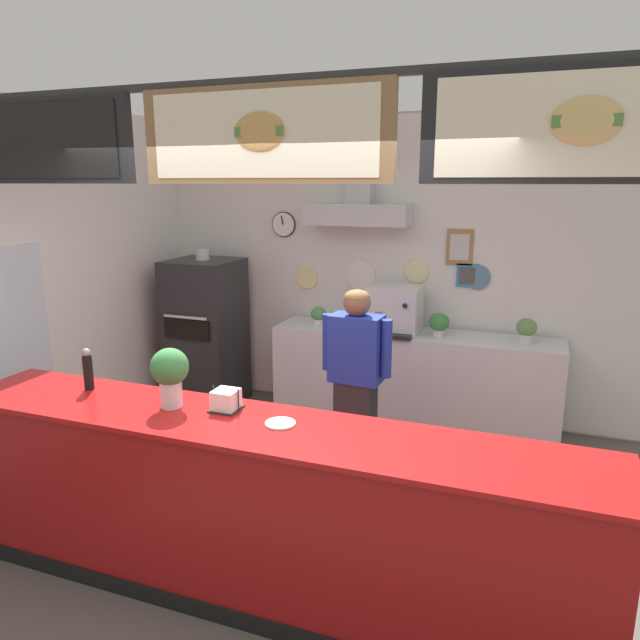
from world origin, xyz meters
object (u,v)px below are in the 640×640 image
at_px(shop_worker, 356,383).
at_px(potted_sage, 439,323).
at_px(pepper_grinder, 88,369).
at_px(potted_rosemary, 526,329).
at_px(pizza_oven, 206,333).
at_px(napkin_holder, 226,401).
at_px(potted_thyme, 353,318).
at_px(potted_oregano, 319,315).
at_px(condiment_plate, 280,423).
at_px(basil_vase, 170,374).
at_px(espresso_machine, 394,310).

xyz_separation_m(shop_worker, potted_sage, (0.41, 1.27, 0.21)).
bearing_deg(pepper_grinder, potted_rosemary, 44.39).
height_order(pizza_oven, shop_worker, pizza_oven).
bearing_deg(pizza_oven, potted_sage, 2.96).
xyz_separation_m(potted_rosemary, napkin_holder, (-1.57, -2.50, 0.04)).
bearing_deg(napkin_holder, potted_thyme, 90.20).
xyz_separation_m(potted_oregano, condiment_plate, (0.75, -2.59, 0.02)).
distance_m(potted_oregano, condiment_plate, 2.69).
bearing_deg(potted_thyme, basil_vase, -96.99).
xyz_separation_m(potted_sage, potted_rosemary, (0.76, 0.01, 0.00)).
bearing_deg(pizza_oven, pepper_grinder, -75.81).
distance_m(shop_worker, napkin_holder, 1.31).
height_order(potted_thyme, napkin_holder, napkin_holder).
bearing_deg(pizza_oven, potted_oregano, 6.80).
xyz_separation_m(potted_thyme, condiment_plate, (0.38, -2.57, 0.01)).
distance_m(espresso_machine, basil_vase, 2.65).
distance_m(potted_sage, potted_rosemary, 0.76).
bearing_deg(potted_thyme, condiment_plate, -81.50).
height_order(potted_sage, condiment_plate, potted_sage).
xyz_separation_m(condiment_plate, pepper_grinder, (-1.35, 0.09, 0.12)).
height_order(espresso_machine, napkin_holder, espresso_machine).
bearing_deg(basil_vase, pizza_oven, 117.29).
distance_m(potted_thyme, napkin_holder, 2.49).
bearing_deg(potted_thyme, pepper_grinder, -111.29).
bearing_deg(potted_rosemary, espresso_machine, -179.65).
bearing_deg(pepper_grinder, potted_oregano, 76.37).
xyz_separation_m(pizza_oven, pepper_grinder, (0.60, -2.36, 0.40)).
height_order(potted_sage, potted_thyme, potted_sage).
distance_m(shop_worker, potted_rosemary, 1.74).
relative_size(shop_worker, potted_sage, 7.18).
xyz_separation_m(potted_rosemary, basil_vase, (-1.89, -2.56, 0.18)).
bearing_deg(potted_sage, potted_oregano, 179.02).
bearing_deg(pizza_oven, basil_vase, -62.71).
bearing_deg(condiment_plate, potted_oregano, 106.07).
bearing_deg(pizza_oven, espresso_machine, 3.76).
bearing_deg(potted_thyme, potted_sage, -0.16).
height_order(potted_oregano, potted_rosemary, potted_rosemary).
relative_size(espresso_machine, condiment_plate, 2.90).
bearing_deg(espresso_machine, napkin_holder, -98.94).
xyz_separation_m(espresso_machine, potted_sage, (0.42, -0.01, -0.09)).
relative_size(potted_oregano, pepper_grinder, 0.69).
relative_size(pizza_oven, napkin_holder, 9.78).
bearing_deg(shop_worker, potted_sage, -104.25).
distance_m(espresso_machine, condiment_plate, 2.57).
bearing_deg(napkin_holder, potted_oregano, 98.40).
distance_m(espresso_machine, potted_sage, 0.43).
distance_m(napkin_holder, pepper_grinder, 0.98).
height_order(potted_sage, potted_rosemary, potted_rosemary).
relative_size(potted_thyme, pepper_grinder, 0.70).
distance_m(shop_worker, pepper_grinder, 1.87).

